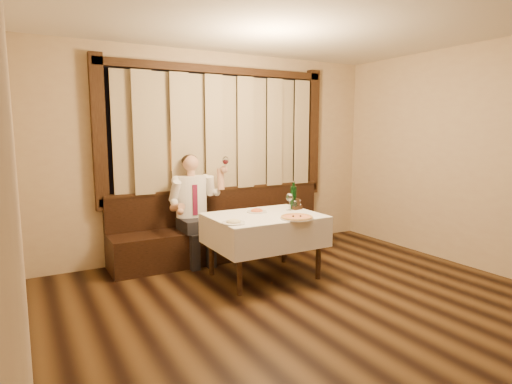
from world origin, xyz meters
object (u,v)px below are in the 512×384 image
dining_table (264,223)px  pasta_cream (234,220)px  pizza (297,217)px  seated_man (194,201)px  green_bottle (293,197)px  cruet_caddy (297,206)px  pasta_red (257,210)px  banquette (227,233)px

dining_table → pasta_cream: pasta_cream is taller
pizza → dining_table: bearing=117.4°
pasta_cream → seated_man: bearing=89.2°
seated_man → green_bottle: bearing=-37.5°
dining_table → seated_man: size_ratio=0.89×
cruet_caddy → seated_man: seated_man is taller
pasta_red → banquette: bearing=89.6°
pasta_red → pasta_cream: 0.67m
banquette → seated_man: size_ratio=2.25×
pasta_red → pasta_cream: (-0.52, -0.43, 0.00)m
cruet_caddy → dining_table: bearing=179.1°
dining_table → green_bottle: size_ratio=3.61×
cruet_caddy → seated_man: (-1.04, 0.85, 0.02)m
pasta_cream → dining_table: bearing=25.8°
banquette → pizza: bearing=-82.0°
green_bottle → seated_man: size_ratio=0.25×
banquette → pasta_red: (-0.01, -0.85, 0.48)m
pasta_red → pasta_cream: size_ratio=0.95×
pasta_red → green_bottle: (0.52, -0.02, 0.12)m
banquette → green_bottle: (0.51, -0.87, 0.60)m
dining_table → pasta_cream: size_ratio=5.04×
pasta_cream → cruet_caddy: (1.06, 0.34, 0.01)m
dining_table → green_bottle: (0.51, 0.15, 0.26)m
pizza → green_bottle: green_bottle is taller
dining_table → pizza: bearing=-62.6°
green_bottle → cruet_caddy: 0.12m
pasta_cream → green_bottle: (1.04, 0.41, 0.12)m
pasta_red → cruet_caddy: bearing=-8.6°
green_bottle → seated_man: (-1.02, 0.79, -0.08)m
dining_table → pizza: 0.45m
pasta_red → seated_man: seated_man is taller
dining_table → pizza: (0.20, -0.38, 0.12)m
pasta_cream → green_bottle: bearing=21.3°
banquette → pizza: banquette is taller
pizza → green_bottle: size_ratio=1.07×
dining_table → pasta_cream: 0.61m
green_bottle → pizza: bearing=-120.7°
dining_table → cruet_caddy: cruet_caddy is taller
pasta_cream → green_bottle: green_bottle is taller
banquette → cruet_caddy: 1.18m
pizza → pasta_red: bearing=110.3°
banquette → seated_man: (-0.51, -0.09, 0.52)m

